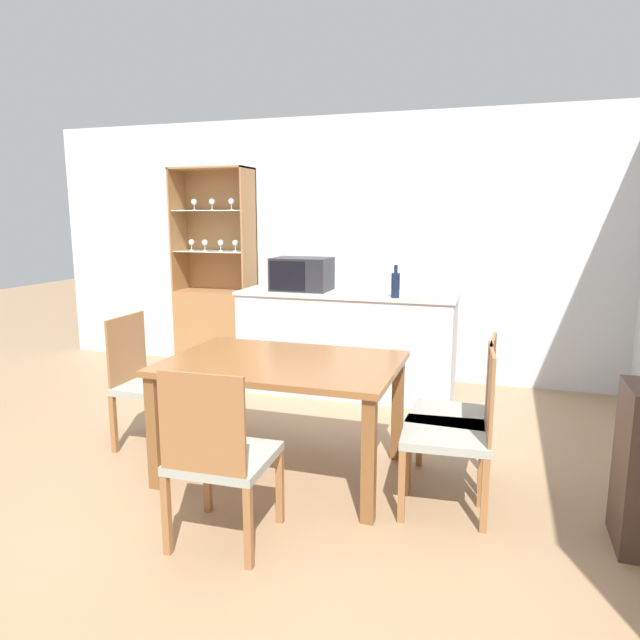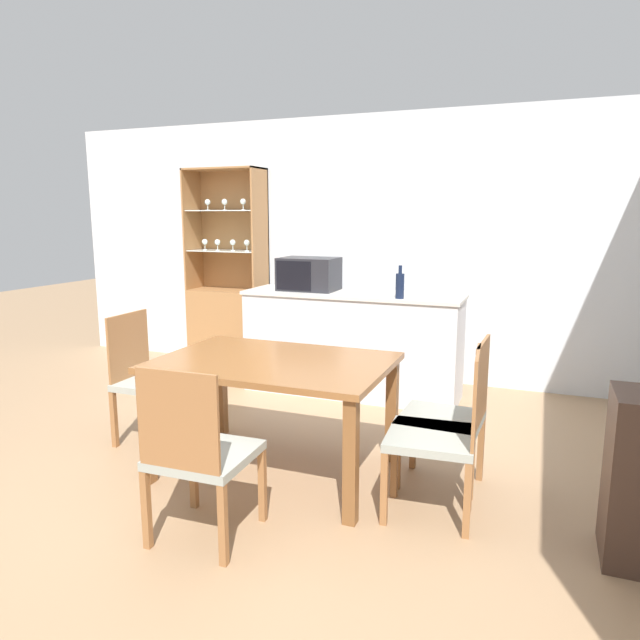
{
  "view_description": "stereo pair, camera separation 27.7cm",
  "coord_description": "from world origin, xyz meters",
  "px_view_note": "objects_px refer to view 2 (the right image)",
  "views": [
    {
      "loc": [
        1.41,
        -2.91,
        1.6
      ],
      "look_at": [
        0.13,
        1.09,
        0.83
      ],
      "focal_mm": 32.0,
      "sensor_mm": 36.0,
      "label": 1
    },
    {
      "loc": [
        1.67,
        -2.81,
        1.6
      ],
      "look_at": [
        0.13,
        1.09,
        0.83
      ],
      "focal_mm": 32.0,
      "sensor_mm": 36.0,
      "label": 2
    }
  ],
  "objects_px": {
    "wine_bottle": "(400,285)",
    "dining_chair_side_right_far": "(449,416)",
    "dining_table": "(274,375)",
    "dining_chair_head_near": "(200,453)",
    "microwave": "(309,274)",
    "display_cabinet": "(229,311)",
    "dining_chair_side_left_far": "(150,378)",
    "dining_chair_side_right_near": "(441,433)"
  },
  "relations": [
    {
      "from": "dining_table",
      "to": "dining_chair_side_left_far",
      "type": "xyz_separation_m",
      "value": [
        -1.06,
        0.14,
        -0.18
      ]
    },
    {
      "from": "dining_chair_side_left_far",
      "to": "wine_bottle",
      "type": "height_order",
      "value": "wine_bottle"
    },
    {
      "from": "display_cabinet",
      "to": "microwave",
      "type": "bearing_deg",
      "value": -22.71
    },
    {
      "from": "dining_chair_head_near",
      "to": "dining_chair_side_right_far",
      "type": "xyz_separation_m",
      "value": [
        1.05,
        0.98,
        0.0
      ]
    },
    {
      "from": "display_cabinet",
      "to": "dining_chair_side_left_far",
      "type": "distance_m",
      "value": 2.13
    },
    {
      "from": "dining_chair_head_near",
      "to": "microwave",
      "type": "relative_size",
      "value": 1.77
    },
    {
      "from": "dining_chair_side_right_far",
      "to": "microwave",
      "type": "xyz_separation_m",
      "value": [
        -1.54,
        1.58,
        0.62
      ]
    },
    {
      "from": "display_cabinet",
      "to": "dining_chair_side_left_far",
      "type": "bearing_deg",
      "value": -74.75
    },
    {
      "from": "dining_table",
      "to": "dining_chair_side_right_far",
      "type": "distance_m",
      "value": 1.08
    },
    {
      "from": "dining_chair_side_right_far",
      "to": "wine_bottle",
      "type": "xyz_separation_m",
      "value": [
        -0.64,
        1.36,
        0.58
      ]
    },
    {
      "from": "microwave",
      "to": "dining_chair_side_left_far",
      "type": "bearing_deg",
      "value": -109.99
    },
    {
      "from": "dining_chair_side_left_far",
      "to": "microwave",
      "type": "relative_size",
      "value": 1.77
    },
    {
      "from": "dining_chair_head_near",
      "to": "dining_chair_side_right_far",
      "type": "distance_m",
      "value": 1.44
    },
    {
      "from": "dining_chair_head_near",
      "to": "wine_bottle",
      "type": "height_order",
      "value": "wine_bottle"
    },
    {
      "from": "dining_chair_side_right_far",
      "to": "dining_chair_head_near",
      "type": "bearing_deg",
      "value": 135.13
    },
    {
      "from": "dining_table",
      "to": "dining_chair_side_right_near",
      "type": "height_order",
      "value": "dining_chair_side_right_near"
    },
    {
      "from": "dining_table",
      "to": "dining_chair_head_near",
      "type": "relative_size",
      "value": 1.54
    },
    {
      "from": "display_cabinet",
      "to": "wine_bottle",
      "type": "relative_size",
      "value": 7.59
    },
    {
      "from": "dining_chair_head_near",
      "to": "dining_chair_side_right_far",
      "type": "bearing_deg",
      "value": 41.02
    },
    {
      "from": "dining_table",
      "to": "microwave",
      "type": "relative_size",
      "value": 2.73
    },
    {
      "from": "dining_chair_side_right_far",
      "to": "microwave",
      "type": "distance_m",
      "value": 2.29
    },
    {
      "from": "display_cabinet",
      "to": "dining_chair_side_left_far",
      "type": "height_order",
      "value": "display_cabinet"
    },
    {
      "from": "display_cabinet",
      "to": "microwave",
      "type": "xyz_separation_m",
      "value": [
        1.13,
        -0.47,
        0.49
      ]
    },
    {
      "from": "dining_chair_side_left_far",
      "to": "microwave",
      "type": "xyz_separation_m",
      "value": [
        0.57,
        1.58,
        0.62
      ]
    },
    {
      "from": "dining_table",
      "to": "wine_bottle",
      "type": "relative_size",
      "value": 5.16
    },
    {
      "from": "dining_chair_side_right_near",
      "to": "microwave",
      "type": "bearing_deg",
      "value": 35.27
    },
    {
      "from": "microwave",
      "to": "wine_bottle",
      "type": "xyz_separation_m",
      "value": [
        0.9,
        -0.22,
        -0.04
      ]
    },
    {
      "from": "display_cabinet",
      "to": "dining_chair_head_near",
      "type": "xyz_separation_m",
      "value": [
        1.62,
        -3.03,
        -0.13
      ]
    },
    {
      "from": "dining_chair_side_left_far",
      "to": "dining_chair_side_right_near",
      "type": "relative_size",
      "value": 1.0
    },
    {
      "from": "wine_bottle",
      "to": "dining_chair_side_right_far",
      "type": "bearing_deg",
      "value": -64.85
    },
    {
      "from": "dining_chair_side_right_far",
      "to": "microwave",
      "type": "height_order",
      "value": "microwave"
    },
    {
      "from": "dining_chair_side_right_near",
      "to": "dining_chair_head_near",
      "type": "bearing_deg",
      "value": 119.06
    },
    {
      "from": "wine_bottle",
      "to": "dining_chair_side_left_far",
      "type": "bearing_deg",
      "value": -137.35
    },
    {
      "from": "dining_table",
      "to": "wine_bottle",
      "type": "distance_m",
      "value": 1.61
    },
    {
      "from": "wine_bottle",
      "to": "display_cabinet",
      "type": "bearing_deg",
      "value": 161.13
    },
    {
      "from": "display_cabinet",
      "to": "dining_chair_side_right_near",
      "type": "height_order",
      "value": "display_cabinet"
    },
    {
      "from": "display_cabinet",
      "to": "dining_chair_head_near",
      "type": "distance_m",
      "value": 3.43
    },
    {
      "from": "display_cabinet",
      "to": "dining_chair_head_near",
      "type": "height_order",
      "value": "display_cabinet"
    },
    {
      "from": "dining_table",
      "to": "microwave",
      "type": "xyz_separation_m",
      "value": [
        -0.48,
        1.72,
        0.44
      ]
    },
    {
      "from": "dining_table",
      "to": "dining_chair_side_left_far",
      "type": "distance_m",
      "value": 1.08
    },
    {
      "from": "dining_table",
      "to": "wine_bottle",
      "type": "xyz_separation_m",
      "value": [
        0.42,
        1.5,
        0.4
      ]
    },
    {
      "from": "dining_chair_head_near",
      "to": "wine_bottle",
      "type": "xyz_separation_m",
      "value": [
        0.42,
        2.33,
        0.58
      ]
    }
  ]
}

